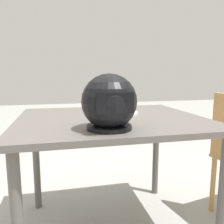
# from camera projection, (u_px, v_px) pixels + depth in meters

# --- Properties ---
(dining_table) EXTENTS (1.10, 0.95, 0.77)m
(dining_table) POSITION_uv_depth(u_px,v_px,m) (111.00, 131.00, 1.41)
(dining_table) COLOR #5B5651
(dining_table) RESTS_ON ground
(pizza_plate) EXTENTS (0.33, 0.33, 0.01)m
(pizza_plate) POSITION_uv_depth(u_px,v_px,m) (113.00, 112.00, 1.53)
(pizza_plate) COLOR white
(pizza_plate) RESTS_ON dining_table
(pizza) EXTENTS (0.29, 0.29, 0.05)m
(pizza) POSITION_uv_depth(u_px,v_px,m) (113.00, 110.00, 1.52)
(pizza) COLOR tan
(pizza) RESTS_ON pizza_plate
(motorcycle_helmet) EXTENTS (0.26, 0.26, 0.26)m
(motorcycle_helmet) POSITION_uv_depth(u_px,v_px,m) (109.00, 103.00, 1.06)
(motorcycle_helmet) COLOR black
(motorcycle_helmet) RESTS_ON dining_table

